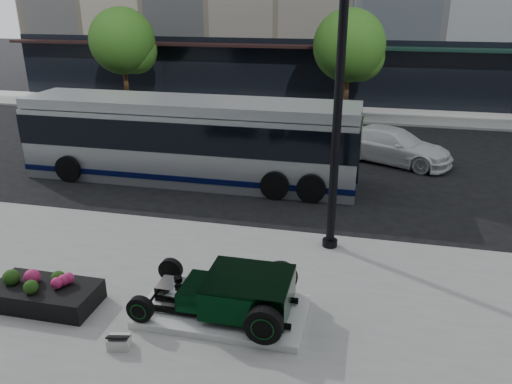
% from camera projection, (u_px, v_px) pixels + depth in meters
% --- Properties ---
extents(ground, '(120.00, 120.00, 0.00)m').
position_uv_depth(ground, '(286.00, 206.00, 16.00)').
color(ground, black).
rests_on(ground, ground).
extents(sidewalk_far, '(70.00, 4.00, 0.12)m').
position_uv_depth(sidewalk_far, '(328.00, 113.00, 28.68)').
color(sidewalk_far, gray).
rests_on(sidewalk_far, ground).
extents(street_trees, '(29.80, 3.80, 5.70)m').
position_uv_depth(street_trees, '(352.00, 48.00, 26.25)').
color(street_trees, black).
rests_on(street_trees, sidewalk_far).
extents(display_plinth, '(3.40, 1.80, 0.15)m').
position_uv_depth(display_plinth, '(223.00, 311.00, 10.31)').
color(display_plinth, silver).
rests_on(display_plinth, sidewalk_near).
extents(hot_rod, '(3.22, 2.00, 0.81)m').
position_uv_depth(hot_rod, '(238.00, 292.00, 10.06)').
color(hot_rod, black).
rests_on(hot_rod, display_plinth).
extents(info_plaque, '(0.45, 0.38, 0.31)m').
position_uv_depth(info_plaque, '(119.00, 341.00, 9.32)').
color(info_plaque, silver).
rests_on(info_plaque, sidewalk_near).
extents(lamppost, '(0.40, 0.40, 7.20)m').
position_uv_depth(lamppost, '(337.00, 122.00, 11.99)').
color(lamppost, black).
rests_on(lamppost, sidewalk_near).
extents(flower_planter, '(2.24, 1.13, 0.73)m').
position_uv_depth(flower_planter, '(45.00, 294.00, 10.58)').
color(flower_planter, black).
rests_on(flower_planter, sidewalk_near).
extents(transit_bus, '(12.12, 2.88, 2.92)m').
position_uv_depth(transit_bus, '(190.00, 139.00, 17.96)').
color(transit_bus, '#A1A6AA').
rests_on(transit_bus, ground).
extents(white_sedan, '(5.12, 3.63, 1.38)m').
position_uv_depth(white_sedan, '(393.00, 146.00, 20.11)').
color(white_sedan, white).
rests_on(white_sedan, ground).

